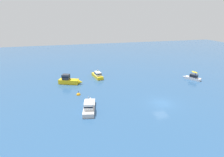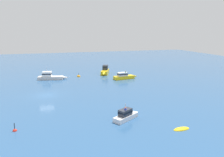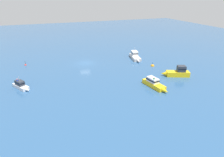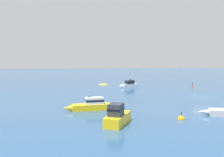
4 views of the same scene
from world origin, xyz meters
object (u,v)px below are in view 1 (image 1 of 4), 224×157
(powerboat, at_px, (69,80))
(mooring_buoy, at_px, (79,95))
(rib, at_px, (195,72))
(launch_1, at_px, (89,106))
(launch, at_px, (97,75))
(launch_2, at_px, (193,77))

(powerboat, relative_size, mooring_buoy, 4.51)
(rib, distance_m, launch_1, 36.20)
(launch_1, distance_m, mooring_buoy, 7.16)
(powerboat, relative_size, launch_1, 0.80)
(launch_1, bearing_deg, launch, -3.36)
(powerboat, relative_size, launch, 0.93)
(powerboat, bearing_deg, mooring_buoy, -56.11)
(rib, bearing_deg, launch_1, 109.53)
(launch, bearing_deg, launch_1, 155.80)
(launch_2, bearing_deg, rib, -73.83)
(launch_1, height_order, launch_2, launch_1)
(rib, bearing_deg, powerboat, 86.02)
(rib, relative_size, launch, 0.34)
(launch, bearing_deg, launch_2, -118.18)
(launch, bearing_deg, powerboat, 102.35)
(launch, bearing_deg, mooring_buoy, 141.04)
(launch_1, relative_size, launch_2, 1.63)
(rib, bearing_deg, launch, 80.15)
(powerboat, relative_size, launch_2, 1.31)
(rib, distance_m, launch, 28.64)
(rib, relative_size, launch_1, 0.30)
(rib, xyz_separation_m, launch_1, (-33.19, -14.43, 0.70))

